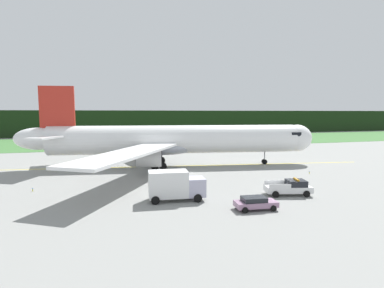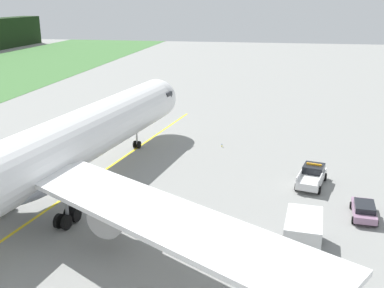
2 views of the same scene
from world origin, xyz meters
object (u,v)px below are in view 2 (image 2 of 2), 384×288
at_px(airliner, 46,156).
at_px(ops_pickup_truck, 312,176).
at_px(catering_truck, 303,233).
at_px(staff_car, 364,210).

xyz_separation_m(airliner, ops_pickup_truck, (9.21, -22.74, -3.81)).
distance_m(catering_truck, staff_car, 8.87).
bearing_deg(staff_car, airliner, 95.90).
distance_m(ops_pickup_truck, staff_car, 7.50).
xyz_separation_m(ops_pickup_truck, staff_car, (-6.48, -3.79, -0.20)).
relative_size(ops_pickup_truck, staff_car, 1.30).
bearing_deg(catering_truck, staff_car, -37.30).
height_order(airliner, catering_truck, airliner).
bearing_deg(airliner, staff_car, -84.10).
height_order(airliner, ops_pickup_truck, airliner).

